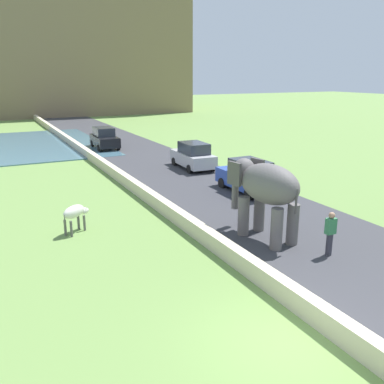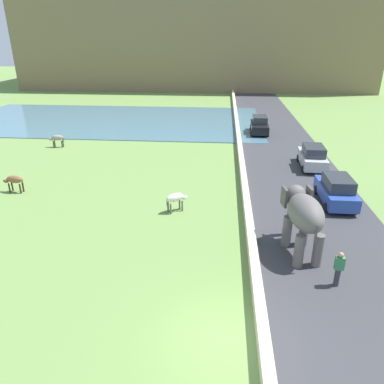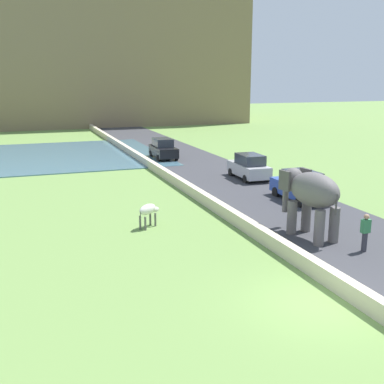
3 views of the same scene
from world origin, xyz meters
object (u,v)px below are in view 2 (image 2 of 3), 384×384
object	(u,v)px
elephant	(303,215)
cow_grey	(57,138)
car_silver	(313,157)
car_blue	(336,190)
person_beside_elephant	(339,269)
car_black	(259,125)
cow_white	(176,198)
cow_brown	(14,180)

from	to	relation	value
elephant	cow_grey	size ratio (longest dim) A/B	2.54
car_silver	cow_grey	bearing A→B (deg)	170.16
elephant	car_blue	size ratio (longest dim) A/B	0.89
person_beside_elephant	cow_grey	size ratio (longest dim) A/B	1.16
car_black	cow_white	xyz separation A→B (m)	(-6.34, -18.80, -0.06)
car_black	cow_grey	distance (m)	19.93
elephant	person_beside_elephant	world-z (taller)	elephant
person_beside_elephant	car_silver	size ratio (longest dim) A/B	0.40
elephant	cow_brown	distance (m)	18.11
car_black	car_silver	distance (m)	10.90
car_black	cow_brown	distance (m)	24.07
cow_white	elephant	bearing A→B (deg)	-31.70
person_beside_elephant	car_silver	distance (m)	14.81
car_black	cow_brown	bearing A→B (deg)	-135.44
car_black	car_blue	distance (m)	17.25
car_blue	cow_white	xyz separation A→B (m)	(-9.49, -1.83, -0.06)
cow_brown	person_beside_elephant	bearing A→B (deg)	-24.27
car_black	car_blue	world-z (taller)	same
elephant	car_blue	world-z (taller)	elephant
elephant	cow_brown	bearing A→B (deg)	161.27
cow_grey	cow_brown	world-z (taller)	same
car_blue	car_silver	bearing A→B (deg)	90.02
elephant	cow_white	world-z (taller)	elephant
elephant	cow_brown	size ratio (longest dim) A/B	2.54
elephant	car_black	distance (m)	22.72
car_black	car_silver	bearing A→B (deg)	-73.22
car_black	cow_brown	xyz separation A→B (m)	(-17.15, -16.89, -0.06)
car_silver	cow_brown	bearing A→B (deg)	-162.37
elephant	cow_grey	bearing A→B (deg)	139.43
car_blue	car_silver	world-z (taller)	same
cow_grey	cow_white	bearing A→B (deg)	-44.34
elephant	cow_brown	xyz separation A→B (m)	(-17.12, 5.80, -1.20)
car_black	cow_brown	world-z (taller)	car_black
person_beside_elephant	car_silver	xyz separation A→B (m)	(2.11, 14.65, 0.03)
elephant	car_silver	size ratio (longest dim) A/B	0.87
car_blue	cow_grey	size ratio (longest dim) A/B	2.85
elephant	car_black	world-z (taller)	elephant
elephant	car_silver	world-z (taller)	elephant
cow_grey	cow_white	size ratio (longest dim) A/B	1.07
car_blue	cow_grey	world-z (taller)	car_blue
car_blue	cow_brown	bearing A→B (deg)	179.79
elephant	cow_white	bearing A→B (deg)	148.30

